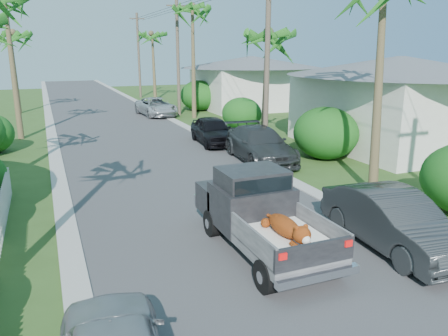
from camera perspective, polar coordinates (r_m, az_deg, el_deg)
name	(u,v)px	position (r m, az deg, el deg)	size (l,w,h in m)	color
ground	(319,319)	(9.21, 12.27, -18.66)	(120.00, 120.00, 0.00)	#314F1D
road	(116,125)	(31.93, -13.97, 5.52)	(8.00, 100.00, 0.02)	#38383A
curb_left	(51,128)	(31.60, -21.71, 4.84)	(0.60, 100.00, 0.06)	#A5A39E
curb_right	(174,121)	(32.82, -6.50, 6.15)	(0.60, 100.00, 0.06)	#A5A39E
pickup_truck	(256,210)	(11.57, 4.24, -5.48)	(1.98, 5.12, 2.06)	black
parked_car_rn	(393,221)	(12.33, 21.21, -6.45)	(1.60, 4.59, 1.51)	#292C2D
parked_car_rm	(260,145)	(20.65, 4.68, 3.06)	(2.19, 5.39, 1.56)	#2C2F31
parked_car_rf	(213,131)	(24.43, -1.47, 4.89)	(1.76, 4.39, 1.49)	black
parked_car_rd	(156,107)	(35.76, -8.85, 7.89)	(2.34, 5.07, 1.41)	#B7BABF
palm_l_d	(10,33)	(40.27, -26.17, 15.56)	(4.40, 4.40, 7.70)	brown
palm_r_b	(267,33)	(23.97, 5.61, 17.12)	(4.40, 4.40, 7.20)	brown
palm_r_c	(192,8)	(34.08, -4.16, 20.16)	(4.40, 4.40, 9.40)	brown
palm_r_d	(152,34)	(47.53, -9.34, 16.90)	(4.40, 4.40, 8.00)	brown
shrub_r_b	(326,133)	(21.52, 13.13, 4.47)	(3.00, 3.30, 2.50)	#144714
shrub_r_c	(242,113)	(29.12, 2.32, 7.14)	(2.60, 2.86, 2.10)	#144714
shrub_r_d	(199,95)	(38.50, -3.29, 9.44)	(3.20, 3.52, 2.60)	#144714
house_right_near	(397,105)	(25.45, 21.64, 7.61)	(8.00, 9.00, 4.80)	silver
house_right_far	(251,84)	(40.34, 3.54, 10.86)	(9.00, 8.00, 4.60)	silver
utility_pole_b	(267,61)	(21.73, 5.65, 13.78)	(1.60, 0.26, 9.00)	brown
utility_pole_c	(178,57)	(35.68, -6.04, 14.25)	(1.60, 0.26, 9.00)	brown
utility_pole_d	(139,55)	(50.24, -11.07, 14.27)	(1.60, 0.26, 9.00)	brown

